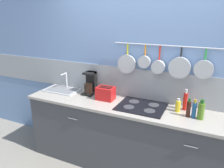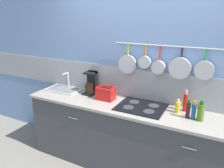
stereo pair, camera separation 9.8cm
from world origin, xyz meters
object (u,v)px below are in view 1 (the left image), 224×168
at_px(coffee_maker, 90,85).
at_px(toaster, 106,93).
at_px(bottle_vinegar, 185,101).
at_px(bottle_hot_sauce, 188,109).
at_px(bottle_cooking_wine, 201,110).
at_px(bottle_dish_soap, 178,106).
at_px(bottle_sesame_oil, 194,110).

xyz_separation_m(coffee_maker, toaster, (0.30, -0.11, -0.05)).
height_order(coffee_maker, bottle_vinegar, coffee_maker).
distance_m(coffee_maker, bottle_hot_sauce, 1.38).
height_order(bottle_hot_sauce, bottle_cooking_wine, bottle_cooking_wine).
bearing_deg(bottle_vinegar, bottle_dish_soap, -127.81).
bearing_deg(toaster, bottle_cooking_wine, -2.98).
bearing_deg(toaster, bottle_vinegar, 6.24).
xyz_separation_m(toaster, bottle_cooking_wine, (1.19, -0.06, 0.01)).
height_order(bottle_sesame_oil, bottle_cooking_wine, bottle_cooking_wine).
bearing_deg(bottle_dish_soap, bottle_vinegar, 52.19).
bearing_deg(coffee_maker, bottle_cooking_wine, -6.65).
relative_size(bottle_dish_soap, bottle_hot_sauce, 0.74).
distance_m(coffee_maker, bottle_dish_soap, 1.24).
distance_m(coffee_maker, bottle_vinegar, 1.31).
bearing_deg(bottle_cooking_wine, bottle_sesame_oil, -173.39).
relative_size(bottle_hot_sauce, bottle_cooking_wine, 0.97).
xyz_separation_m(bottle_vinegar, bottle_sesame_oil, (0.12, -0.18, -0.02)).
bearing_deg(bottle_vinegar, bottle_sesame_oil, -56.59).
relative_size(toaster, bottle_hot_sauce, 1.13).
distance_m(bottle_hot_sauce, bottle_sesame_oil, 0.06).
height_order(coffee_maker, bottle_sesame_oil, coffee_maker).
height_order(bottle_dish_soap, bottle_sesame_oil, bottle_sesame_oil).
distance_m(bottle_dish_soap, bottle_vinegar, 0.12).
relative_size(coffee_maker, bottle_sesame_oil, 1.47).
bearing_deg(bottle_cooking_wine, bottle_hot_sauce, -177.11).
relative_size(bottle_hot_sauce, bottle_sesame_oil, 1.01).
relative_size(toaster, bottle_vinegar, 0.96).
bearing_deg(bottle_cooking_wine, coffee_maker, 173.35).
relative_size(toaster, bottle_dish_soap, 1.53).
bearing_deg(toaster, bottle_hot_sauce, -3.69).
height_order(bottle_dish_soap, bottle_vinegar, bottle_vinegar).
xyz_separation_m(bottle_vinegar, bottle_cooking_wine, (0.19, -0.17, -0.01)).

